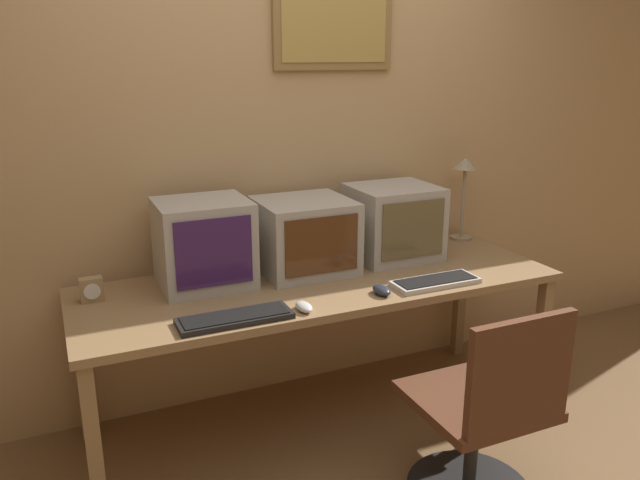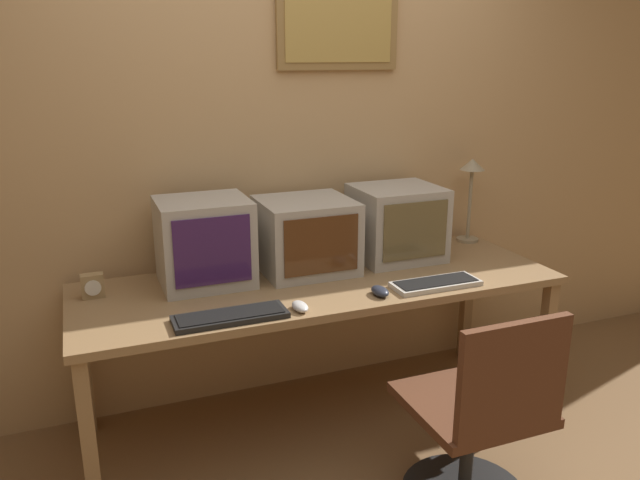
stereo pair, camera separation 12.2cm
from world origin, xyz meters
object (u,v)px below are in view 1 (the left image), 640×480
at_px(desk_lamp, 464,179).
at_px(office_chair, 484,422).
at_px(monitor_left, 204,243).
at_px(keyboard_main, 235,318).
at_px(mouse_far_corner, 382,290).
at_px(desk_clock, 92,290).
at_px(monitor_right, 393,222).
at_px(keyboard_side, 435,282).
at_px(monitor_center, 305,236).
at_px(mouse_near_keyboard, 304,307).

height_order(desk_lamp, office_chair, desk_lamp).
xyz_separation_m(monitor_left, keyboard_main, (0.00, -0.45, -0.18)).
height_order(mouse_far_corner, office_chair, office_chair).
bearing_deg(office_chair, desk_clock, 144.00).
relative_size(monitor_right, mouse_far_corner, 3.72).
relative_size(keyboard_side, mouse_far_corner, 3.62).
relative_size(monitor_center, monitor_right, 1.03).
bearing_deg(desk_lamp, keyboard_main, -159.01).
bearing_deg(monitor_center, office_chair, -70.10).
xyz_separation_m(desk_clock, office_chair, (1.33, -0.97, -0.42)).
bearing_deg(keyboard_side, desk_lamp, 45.41).
bearing_deg(mouse_near_keyboard, keyboard_main, 176.98).
distance_m(keyboard_main, desk_lamp, 1.65).
relative_size(mouse_far_corner, desk_lamp, 0.24).
height_order(keyboard_main, mouse_near_keyboard, mouse_near_keyboard).
bearing_deg(desk_clock, keyboard_side, -16.37).
bearing_deg(monitor_center, monitor_left, -179.83).
bearing_deg(monitor_right, desk_lamp, 12.68).
relative_size(monitor_left, desk_lamp, 0.87).
relative_size(keyboard_side, mouse_near_keyboard, 3.67).
height_order(monitor_left, desk_lamp, desk_lamp).
bearing_deg(mouse_far_corner, monitor_right, 54.76).
bearing_deg(monitor_left, desk_lamp, 4.88).
height_order(monitor_center, mouse_far_corner, monitor_center).
bearing_deg(mouse_far_corner, mouse_near_keyboard, -175.81).
bearing_deg(desk_clock, mouse_near_keyboard, -30.54).
bearing_deg(office_chair, keyboard_side, 77.90).
bearing_deg(monitor_right, keyboard_side, -93.80).
bearing_deg(desk_lamp, office_chair, -121.16).
relative_size(keyboard_side, desk_lamp, 0.88).
bearing_deg(office_chair, mouse_near_keyboard, 137.37).
height_order(keyboard_main, keyboard_side, same).
bearing_deg(monitor_left, office_chair, -49.06).
height_order(desk_clock, office_chair, office_chair).
bearing_deg(keyboard_side, office_chair, -102.10).
xyz_separation_m(monitor_center, desk_lamp, (1.02, 0.13, 0.17)).
relative_size(monitor_right, keyboard_side, 1.03).
height_order(keyboard_main, desk_clock, desk_clock).
xyz_separation_m(monitor_left, monitor_right, (0.99, 0.01, -0.01)).
relative_size(desk_clock, desk_lamp, 0.23).
bearing_deg(desk_clock, monitor_left, 0.20).
height_order(monitor_right, keyboard_side, monitor_right).
bearing_deg(mouse_far_corner, desk_lamp, 34.04).
bearing_deg(monitor_center, desk_lamp, 7.13).
height_order(desk_clock, desk_lamp, desk_lamp).
bearing_deg(desk_clock, office_chair, -36.00).
relative_size(monitor_left, monitor_right, 0.96).
relative_size(keyboard_main, mouse_near_keyboard, 4.09).
relative_size(mouse_near_keyboard, desk_clock, 1.06).
height_order(monitor_center, monitor_right, monitor_right).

